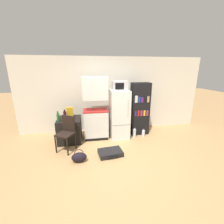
# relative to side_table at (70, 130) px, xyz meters

# --- Properties ---
(ground_plane) EXTENTS (24.00, 24.00, 0.00)m
(ground_plane) POSITION_rel_side_table_xyz_m (1.25, -1.23, -0.36)
(ground_plane) COLOR tan
(wall_back) EXTENTS (6.40, 0.10, 2.53)m
(wall_back) POSITION_rel_side_table_xyz_m (1.45, 0.77, 0.91)
(wall_back) COLOR silver
(wall_back) RESTS_ON ground_plane
(side_table) EXTENTS (0.68, 0.74, 0.71)m
(side_table) POSITION_rel_side_table_xyz_m (0.00, 0.00, 0.00)
(side_table) COLOR black
(side_table) RESTS_ON ground_plane
(kitchen_hutch) EXTENTS (0.75, 0.54, 1.92)m
(kitchen_hutch) POSITION_rel_side_table_xyz_m (0.80, 0.11, 0.53)
(kitchen_hutch) COLOR silver
(kitchen_hutch) RESTS_ON ground_plane
(refrigerator) EXTENTS (0.57, 0.67, 1.52)m
(refrigerator) POSITION_rel_side_table_xyz_m (1.54, 0.05, 0.40)
(refrigerator) COLOR white
(refrigerator) RESTS_ON ground_plane
(microwave) EXTENTS (0.45, 0.36, 0.27)m
(microwave) POSITION_rel_side_table_xyz_m (1.54, 0.05, 1.30)
(microwave) COLOR #B7B7BC
(microwave) RESTS_ON refrigerator
(bookshelf) EXTENTS (0.59, 0.36, 1.72)m
(bookshelf) POSITION_rel_side_table_xyz_m (2.26, 0.19, 0.50)
(bookshelf) COLOR black
(bookshelf) RESTS_ON ground_plane
(bottle_milk_white) EXTENTS (0.07, 0.07, 0.15)m
(bottle_milk_white) POSITION_rel_side_table_xyz_m (-0.11, -0.26, 0.42)
(bottle_milk_white) COLOR white
(bottle_milk_white) RESTS_ON side_table
(bottle_wine_dark) EXTENTS (0.08, 0.08, 0.25)m
(bottle_wine_dark) POSITION_rel_side_table_xyz_m (-0.12, 0.11, 0.46)
(bottle_wine_dark) COLOR black
(bottle_wine_dark) RESTS_ON side_table
(bottle_green_tall) EXTENTS (0.08, 0.08, 0.29)m
(bottle_green_tall) POSITION_rel_side_table_xyz_m (-0.26, -0.18, 0.48)
(bottle_green_tall) COLOR #1E6028
(bottle_green_tall) RESTS_ON side_table
(bowl) EXTENTS (0.13, 0.13, 0.04)m
(bowl) POSITION_rel_side_table_xyz_m (0.01, -0.18, 0.37)
(bowl) COLOR silver
(bowl) RESTS_ON side_table
(cereal_box) EXTENTS (0.19, 0.07, 0.30)m
(cereal_box) POSITION_rel_side_table_xyz_m (0.02, 0.18, 0.51)
(cereal_box) COLOR gold
(cereal_box) RESTS_ON side_table
(chair) EXTENTS (0.55, 0.55, 0.94)m
(chair) POSITION_rel_side_table_xyz_m (-0.01, -0.52, 0.21)
(chair) COLOR black
(chair) RESTS_ON ground_plane
(suitcase_large_flat) EXTENTS (0.64, 0.49, 0.12)m
(suitcase_large_flat) POSITION_rel_side_table_xyz_m (1.09, -1.00, -0.30)
(suitcase_large_flat) COLOR black
(suitcase_large_flat) RESTS_ON ground_plane
(handbag) EXTENTS (0.36, 0.20, 0.33)m
(handbag) POSITION_rel_side_table_xyz_m (0.31, -1.17, -0.23)
(handbag) COLOR black
(handbag) RESTS_ON ground_plane
(water_bottle_front) EXTENTS (0.10, 0.10, 0.28)m
(water_bottle_front) POSITION_rel_side_table_xyz_m (2.32, -0.11, -0.24)
(water_bottle_front) COLOR silver
(water_bottle_front) RESTS_ON ground_plane
(water_bottle_middle) EXTENTS (0.10, 0.10, 0.34)m
(water_bottle_middle) POSITION_rel_side_table_xyz_m (2.02, -0.09, -0.21)
(water_bottle_middle) COLOR silver
(water_bottle_middle) RESTS_ON ground_plane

